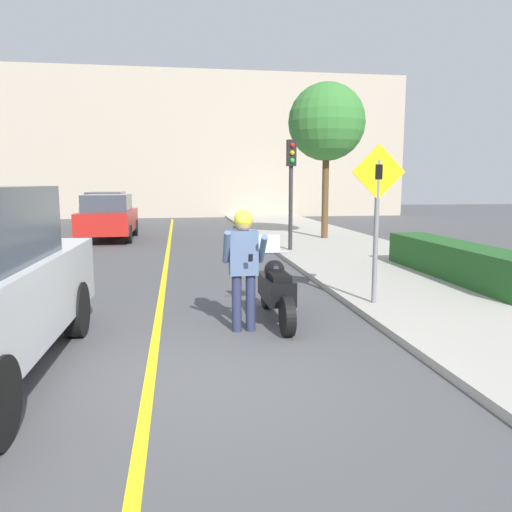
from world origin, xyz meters
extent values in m
plane|color=#4C4C4F|center=(0.00, 0.00, 0.00)|extent=(80.00, 80.00, 0.00)
cube|color=#ADA89E|center=(4.80, 4.00, 0.05)|extent=(4.40, 44.00, 0.11)
cube|color=yellow|center=(-0.60, 6.00, 0.00)|extent=(0.12, 36.00, 0.01)
cube|color=#B2A38E|center=(0.00, 26.00, 4.36)|extent=(28.00, 1.20, 8.72)
cylinder|color=black|center=(1.21, 1.42, 0.28)|extent=(0.14, 0.56, 0.56)
cylinder|color=black|center=(1.21, 3.03, 0.28)|extent=(0.14, 0.56, 0.56)
cube|color=black|center=(1.21, 2.23, 0.51)|extent=(0.40, 1.11, 0.36)
sphere|color=black|center=(1.21, 2.38, 0.77)|extent=(0.32, 0.32, 0.32)
cube|color=black|center=(1.21, 1.98, 0.73)|extent=(0.28, 0.48, 0.10)
cylinder|color=silver|center=(1.21, 2.78, 0.99)|extent=(0.62, 0.03, 0.03)
cube|color=silver|center=(1.21, 2.85, 1.11)|extent=(0.36, 0.12, 0.31)
cylinder|color=#282D4C|center=(0.54, 1.76, 0.41)|extent=(0.14, 0.14, 0.82)
cylinder|color=#282D4C|center=(0.74, 1.76, 0.41)|extent=(0.14, 0.14, 0.82)
cube|color=slate|center=(0.64, 1.76, 1.14)|extent=(0.40, 0.22, 0.63)
cylinder|color=slate|center=(0.39, 1.66, 1.23)|extent=(0.09, 0.38, 0.49)
cylinder|color=slate|center=(0.89, 1.64, 1.20)|extent=(0.09, 0.44, 0.44)
sphere|color=tan|center=(0.64, 1.76, 1.56)|extent=(0.23, 0.23, 0.23)
sphere|color=gold|center=(0.64, 1.76, 1.61)|extent=(0.27, 0.27, 0.27)
cube|color=black|center=(0.70, 1.48, 1.11)|extent=(0.06, 0.05, 0.11)
cylinder|color=black|center=(-1.68, 1.87, 0.38)|extent=(0.24, 0.77, 0.76)
cylinder|color=slate|center=(2.98, 2.68, 1.30)|extent=(0.08, 0.08, 2.37)
cube|color=yellow|center=(2.98, 2.66, 2.29)|extent=(0.91, 0.02, 0.91)
cube|color=black|center=(2.98, 2.64, 2.29)|extent=(0.12, 0.01, 0.24)
cylinder|color=#2D2D30|center=(3.07, 9.44, 1.73)|extent=(0.12, 0.12, 3.24)
cube|color=black|center=(3.07, 9.42, 2.97)|extent=(0.26, 0.22, 0.76)
sphere|color=red|center=(3.07, 9.30, 3.19)|extent=(0.14, 0.14, 0.14)
sphere|color=gold|center=(3.07, 9.30, 2.97)|extent=(0.14, 0.14, 0.14)
sphere|color=green|center=(3.07, 9.30, 2.75)|extent=(0.14, 0.14, 0.14)
cube|color=#235623|center=(5.60, 4.54, 0.47)|extent=(0.90, 4.93, 0.73)
cylinder|color=brown|center=(5.03, 12.44, 1.70)|extent=(0.24, 0.24, 3.18)
sphere|color=#387A33|center=(5.03, 12.44, 4.25)|extent=(2.74, 2.74, 2.74)
cylinder|color=black|center=(-3.65, 15.33, 0.32)|extent=(0.22, 0.64, 0.64)
cylinder|color=black|center=(-2.00, 15.33, 0.32)|extent=(0.22, 0.64, 0.64)
cylinder|color=black|center=(-3.65, 12.72, 0.32)|extent=(0.22, 0.64, 0.64)
cylinder|color=black|center=(-2.00, 12.72, 0.32)|extent=(0.22, 0.64, 0.64)
cube|color=#B21E19|center=(-2.83, 14.03, 0.70)|extent=(1.80, 4.20, 0.76)
cube|color=#38424C|center=(-2.83, 13.86, 1.38)|extent=(1.58, 2.18, 0.60)
cylinder|color=black|center=(-4.41, 20.61, 0.32)|extent=(0.22, 0.64, 0.64)
cylinder|color=black|center=(-2.76, 20.61, 0.32)|extent=(0.22, 0.64, 0.64)
cylinder|color=black|center=(-4.41, 18.01, 0.32)|extent=(0.22, 0.64, 0.64)
cylinder|color=black|center=(-2.76, 18.01, 0.32)|extent=(0.22, 0.64, 0.64)
cube|color=gray|center=(-3.58, 19.31, 0.70)|extent=(1.80, 4.20, 0.76)
cube|color=#38424C|center=(-3.58, 19.14, 1.38)|extent=(1.58, 2.18, 0.60)
camera|label=1|loc=(-0.25, -5.15, 2.12)|focal=35.00mm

